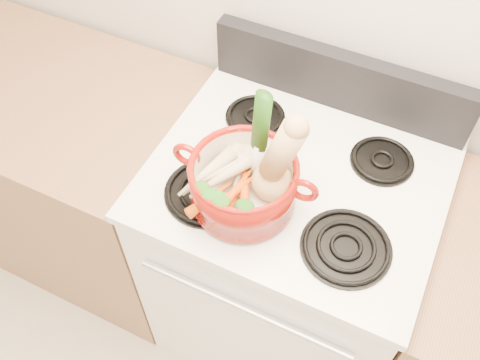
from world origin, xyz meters
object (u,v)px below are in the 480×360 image
at_px(leek, 260,140).
at_px(stove_body, 285,262).
at_px(squash, 279,162).
at_px(dutch_oven, 244,183).

bearing_deg(leek, stove_body, 69.30).
xyz_separation_m(stove_body, leek, (-0.08, -0.09, 0.68)).
bearing_deg(stove_body, squash, -97.40).
distance_m(stove_body, squash, 0.68).
bearing_deg(stove_body, dutch_oven, -122.38).
bearing_deg(stove_body, leek, -131.83).
bearing_deg(squash, stove_body, 73.37).
xyz_separation_m(dutch_oven, leek, (0.01, 0.06, 0.11)).
xyz_separation_m(squash, leek, (-0.06, 0.03, 0.01)).
distance_m(stove_body, dutch_oven, 0.60).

